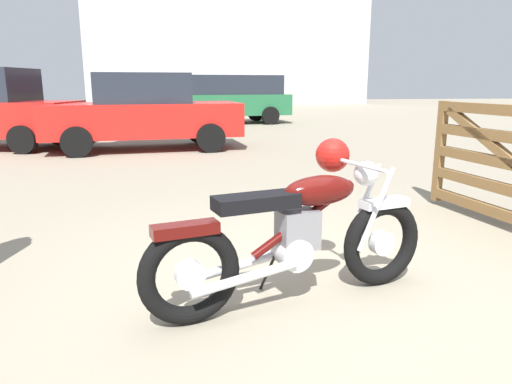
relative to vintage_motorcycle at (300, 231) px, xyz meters
name	(u,v)px	position (x,y,z in m)	size (l,w,h in m)	color
ground_plane	(320,282)	(0.22, 0.25, -0.49)	(80.00, 80.00, 0.00)	gray
vintage_motorcycle	(300,231)	(0.00, 0.00, 0.00)	(2.03, 0.88, 1.07)	black
white_estate_far	(143,112)	(-1.72, 7.88, 0.34)	(4.38, 2.32, 1.67)	black
pale_sedan_back	(227,98)	(0.66, 14.65, 0.45)	(4.92, 2.52, 1.74)	black
industrial_building	(223,35)	(2.04, 35.19, 4.59)	(20.09, 12.67, 19.29)	#B2B2B7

